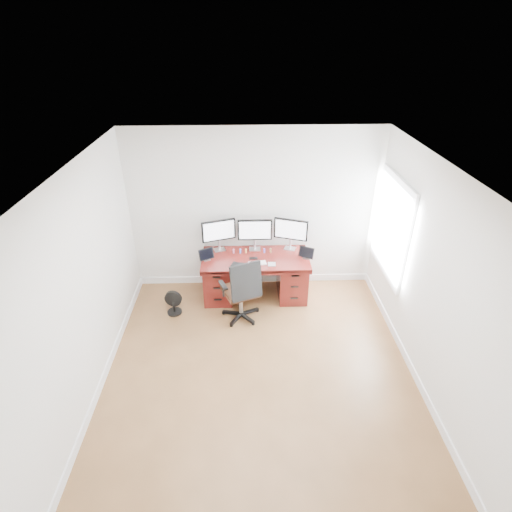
{
  "coord_description": "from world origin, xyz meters",
  "views": [
    {
      "loc": [
        -0.17,
        -3.67,
        3.95
      ],
      "look_at": [
        0.0,
        1.5,
        0.95
      ],
      "focal_mm": 28.0,
      "sensor_mm": 36.0,
      "label": 1
    }
  ],
  "objects_px": {
    "office_chair": "(242,300)",
    "keyboard": "(257,263)",
    "monitor_center": "(255,231)",
    "desk": "(255,275)",
    "floor_fan": "(174,303)"
  },
  "relations": [
    {
      "from": "desk",
      "to": "office_chair",
      "type": "bearing_deg",
      "value": -109.98
    },
    {
      "from": "keyboard",
      "to": "floor_fan",
      "type": "bearing_deg",
      "value": 179.76
    },
    {
      "from": "desk",
      "to": "monitor_center",
      "type": "height_order",
      "value": "monitor_center"
    },
    {
      "from": "keyboard",
      "to": "monitor_center",
      "type": "bearing_deg",
      "value": 83.23
    },
    {
      "from": "desk",
      "to": "office_chair",
      "type": "xyz_separation_m",
      "value": [
        -0.22,
        -0.61,
        -0.05
      ]
    },
    {
      "from": "desk",
      "to": "keyboard",
      "type": "distance_m",
      "value": 0.42
    },
    {
      "from": "floor_fan",
      "to": "keyboard",
      "type": "height_order",
      "value": "keyboard"
    },
    {
      "from": "keyboard",
      "to": "desk",
      "type": "bearing_deg",
      "value": 86.4
    },
    {
      "from": "monitor_center",
      "to": "keyboard",
      "type": "xyz_separation_m",
      "value": [
        0.02,
        -0.46,
        -0.33
      ]
    },
    {
      "from": "office_chair",
      "to": "keyboard",
      "type": "bearing_deg",
      "value": 34.81
    },
    {
      "from": "monitor_center",
      "to": "floor_fan",
      "type": "bearing_deg",
      "value": -152.46
    },
    {
      "from": "monitor_center",
      "to": "office_chair",
      "type": "bearing_deg",
      "value": -104.83
    },
    {
      "from": "monitor_center",
      "to": "keyboard",
      "type": "height_order",
      "value": "monitor_center"
    },
    {
      "from": "desk",
      "to": "office_chair",
      "type": "distance_m",
      "value": 0.65
    },
    {
      "from": "desk",
      "to": "office_chair",
      "type": "height_order",
      "value": "office_chair"
    }
  ]
}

